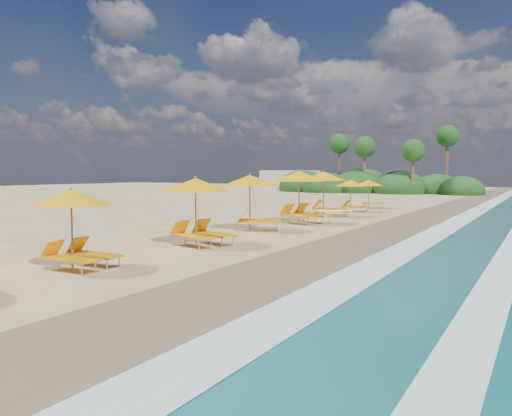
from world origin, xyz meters
The scene contains 12 objects.
ground centered at (0.00, 0.00, 0.00)m, with size 160.00×160.00×0.00m, color tan.
wet_sand centered at (4.00, 0.00, 0.01)m, with size 4.00×160.00×0.01m, color olive.
surf_foam centered at (6.70, 0.00, 0.03)m, with size 4.00×160.00×0.01m.
station_3 centered at (-1.27, -7.27, 1.20)m, with size 2.29×2.11×2.14m.
station_4 centered at (-1.05, -2.15, 1.35)m, with size 3.05×2.98×2.40m.
station_5 centered at (-1.73, 2.87, 1.40)m, with size 3.30×3.30×2.49m.
station_6 centered at (-1.15, 6.62, 1.50)m, with size 3.41×3.34×2.67m.
station_7 centered at (-1.66, 11.17, 1.48)m, with size 3.56×3.56×2.65m.
station_8 centered at (-1.49, 15.23, 1.18)m, with size 2.49×2.37×2.10m.
station_9 centered at (-1.45, 18.90, 1.14)m, with size 2.54×2.46×2.04m.
treeline centered at (-9.94, 45.51, 1.00)m, with size 25.80×8.80×9.74m.
beach_building centered at (-22.00, 48.00, 1.40)m, with size 7.00×5.00×2.80m, color beige.
Camera 1 is at (9.43, -16.47, 2.53)m, focal length 35.81 mm.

